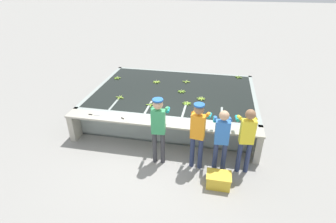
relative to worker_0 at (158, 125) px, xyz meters
name	(u,v)px	position (x,y,z in m)	size (l,w,h in m)	color
ground_plane	(159,153)	(-0.09, 0.32, -1.08)	(80.00, 80.00, 0.00)	gray
wash_tank	(174,102)	(-0.09, 2.60, -0.67)	(5.18, 3.68, 0.83)	gray
work_ledge	(160,129)	(-0.09, 0.55, -0.47)	(5.18, 0.45, 0.83)	#A8A393
worker_0	(158,125)	(0.00, 0.00, 0.00)	(0.43, 0.73, 1.76)	#38383D
worker_1	(198,130)	(0.93, -0.01, -0.02)	(0.47, 0.74, 1.73)	navy
worker_2	(222,136)	(1.48, -0.05, -0.10)	(0.43, 0.72, 1.64)	navy
worker_3	(247,135)	(2.02, 0.05, -0.07)	(0.46, 0.73, 1.68)	navy
banana_bunch_floating_0	(186,82)	(0.21, 3.38, -0.23)	(0.28, 0.28, 0.08)	#9EC642
banana_bunch_floating_1	(151,105)	(-0.57, 1.42, -0.23)	(0.28, 0.28, 0.08)	#7FAD33
banana_bunch_floating_2	(201,99)	(0.84, 2.10, -0.23)	(0.28, 0.28, 0.08)	#93BC3D
banana_bunch_floating_3	(117,78)	(-2.29, 3.24, -0.23)	(0.27, 0.27, 0.08)	#7FAD33
banana_bunch_floating_4	(120,97)	(-1.62, 1.70, -0.23)	(0.28, 0.28, 0.08)	#93BC3D
banana_bunch_floating_5	(187,103)	(0.45, 1.71, -0.23)	(0.28, 0.28, 0.08)	#7FAD33
banana_bunch_floating_6	(157,82)	(-0.81, 3.16, -0.23)	(0.28, 0.28, 0.08)	#9EC642
banana_bunch_floating_7	(238,77)	(2.02, 4.19, -0.23)	(0.27, 0.27, 0.08)	#7FAD33
banana_bunch_floating_8	(182,91)	(0.17, 2.52, -0.23)	(0.28, 0.28, 0.08)	#75A333
knife_0	(93,115)	(-1.95, 0.54, -0.24)	(0.35, 0.04, 0.02)	silver
knife_1	(124,119)	(-1.03, 0.47, -0.24)	(0.31, 0.21, 0.02)	silver
crate	(218,180)	(1.49, -0.60, -0.92)	(0.55, 0.39, 0.32)	gold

